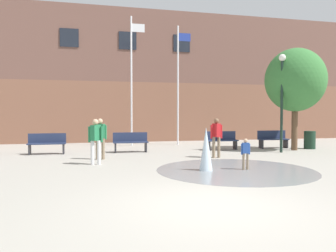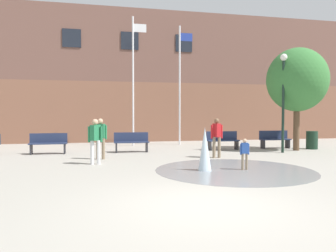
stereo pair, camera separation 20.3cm
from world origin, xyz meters
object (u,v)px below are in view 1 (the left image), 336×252
object	(u,v)px
park_bench_under_right_flagpole	(131,142)
park_bench_near_trashcan	(221,140)
child_running	(246,151)
street_tree_near_building	(295,80)
park_bench_under_left_flagpole	(47,143)
park_bench_far_right	(273,139)
flagpole_right	(178,81)
lamp_post_right_lane	(282,90)
adult_in_red	(96,138)
adult_watching	(100,135)
teen_by_trashcan	(216,135)
trash_can	(310,140)
flagpole_left	(132,77)

from	to	relation	value
park_bench_under_right_flagpole	park_bench_near_trashcan	bearing A→B (deg)	0.03
child_running	street_tree_near_building	bearing A→B (deg)	-125.08
park_bench_under_left_flagpole	park_bench_far_right	xyz separation A→B (m)	(11.04, 0.06, 0.00)
park_bench_near_trashcan	flagpole_right	bearing A→B (deg)	113.11
lamp_post_right_lane	street_tree_near_building	xyz separation A→B (m)	(1.15, 0.69, 0.52)
adult_in_red	flagpole_right	world-z (taller)	flagpole_right
flagpole_right	lamp_post_right_lane	distance (m)	6.07
park_bench_under_left_flagpole	park_bench_far_right	bearing A→B (deg)	0.30
adult_watching	lamp_post_right_lane	world-z (taller)	lamp_post_right_lane
child_running	street_tree_near_building	xyz separation A→B (m)	(4.90, 4.65, 2.82)
park_bench_far_right	park_bench_under_right_flagpole	bearing A→B (deg)	-178.97
park_bench_under_left_flagpole	teen_by_trashcan	bearing A→B (deg)	-22.21
lamp_post_right_lane	trash_can	world-z (taller)	lamp_post_right_lane
park_bench_under_right_flagpole	park_bench_far_right	size ratio (longest dim) A/B	1.00
park_bench_under_right_flagpole	adult_watching	world-z (taller)	adult_watching
lamp_post_right_lane	trash_can	xyz separation A→B (m)	(2.29, 1.08, -2.43)
park_bench_near_trashcan	child_running	size ratio (longest dim) A/B	1.62
flagpole_right	street_tree_near_building	xyz separation A→B (m)	(4.76, -4.13, -0.24)
park_bench_under_right_flagpole	adult_in_red	world-z (taller)	adult_in_red
park_bench_near_trashcan	trash_can	bearing A→B (deg)	-7.23
park_bench_near_trashcan	street_tree_near_building	world-z (taller)	street_tree_near_building
park_bench_under_left_flagpole	trash_can	size ratio (longest dim) A/B	1.78
adult_watching	street_tree_near_building	bearing A→B (deg)	-149.31
park_bench_under_left_flagpole	child_running	distance (m)	8.75
flagpole_left	trash_can	bearing A→B (deg)	-23.60
child_running	trash_can	xyz separation A→B (m)	(6.04, 5.03, -0.13)
park_bench_under_left_flagpole	lamp_post_right_lane	size ratio (longest dim) A/B	0.36
trash_can	street_tree_near_building	world-z (taller)	street_tree_near_building
street_tree_near_building	park_bench_near_trashcan	bearing A→B (deg)	164.20
park_bench_under_left_flagpole	teen_by_trashcan	size ratio (longest dim) A/B	1.01
street_tree_near_building	lamp_post_right_lane	bearing A→B (deg)	-148.92
adult_watching	teen_by_trashcan	xyz separation A→B (m)	(4.58, -0.53, 0.00)
flagpole_left	lamp_post_right_lane	xyz separation A→B (m)	(6.28, -4.83, -0.95)
park_bench_under_left_flagpole	park_bench_under_right_flagpole	world-z (taller)	same
park_bench_far_right	flagpole_right	world-z (taller)	flagpole_right
park_bench_far_right	adult_watching	distance (m)	9.11
lamp_post_right_lane	teen_by_trashcan	bearing A→B (deg)	-163.67
park_bench_under_right_flagpole	child_running	distance (m)	6.36
trash_can	park_bench_near_trashcan	bearing A→B (deg)	172.77
park_bench_under_right_flagpole	teen_by_trashcan	xyz separation A→B (m)	(3.15, -2.71, 0.45)
flagpole_left	flagpole_right	distance (m)	2.68
park_bench_under_left_flagpole	trash_can	xyz separation A→B (m)	(12.70, -0.65, -0.03)
park_bench_near_trashcan	lamp_post_right_lane	size ratio (longest dim) A/B	0.36
teen_by_trashcan	flagpole_left	distance (m)	7.09
flagpole_left	flagpole_right	size ratio (longest dim) A/B	1.05
adult_watching	adult_in_red	bearing A→B (deg)	104.89
park_bench_under_right_flagpole	street_tree_near_building	bearing A→B (deg)	-6.94
child_running	trash_can	world-z (taller)	child_running
park_bench_near_trashcan	adult_watching	distance (m)	6.32
adult_watching	teen_by_trashcan	distance (m)	4.61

